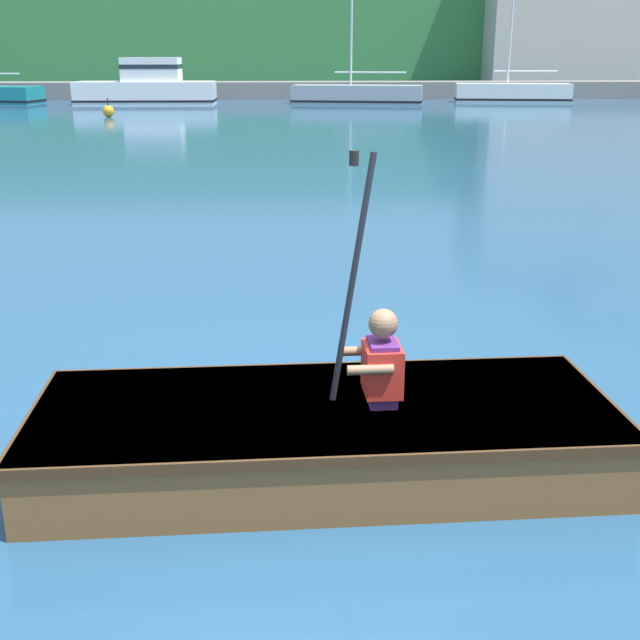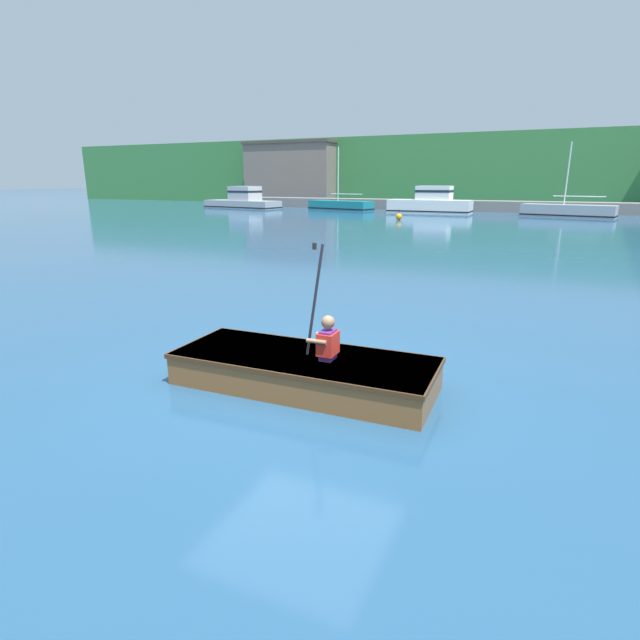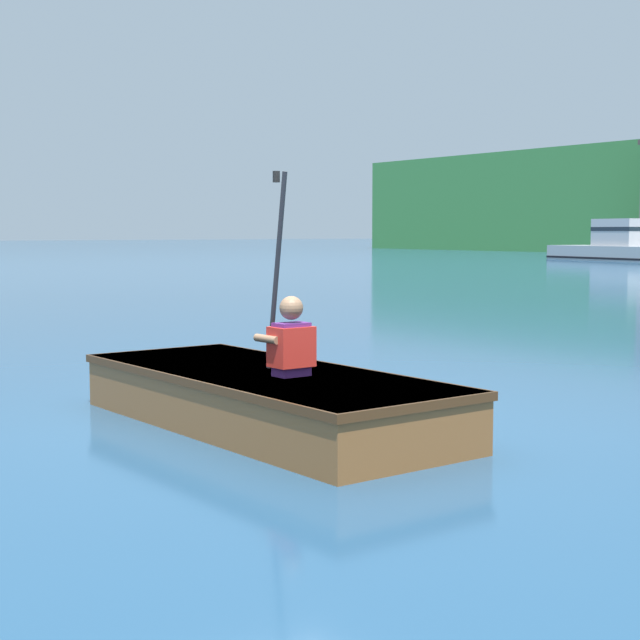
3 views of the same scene
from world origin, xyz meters
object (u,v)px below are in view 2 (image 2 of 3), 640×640
object	(u,v)px
moored_boat_dock_west_inner	(341,205)
rowboat_foreground	(300,368)
moored_boat_dock_east_end	(243,201)
moored_boat_dock_center_near	(568,211)
person_paddler	(327,339)
channel_buoy	(399,217)
moored_boat_dock_center_far	(431,203)

from	to	relation	value
moored_boat_dock_west_inner	rowboat_foreground	distance (m)	40.80
moored_boat_dock_east_end	rowboat_foreground	world-z (taller)	moored_boat_dock_east_end
moored_boat_dock_west_inner	rowboat_foreground	bearing A→B (deg)	-68.30
moored_boat_dock_center_near	moored_boat_dock_east_end	distance (m)	28.62
moored_boat_dock_center_near	moored_boat_dock_west_inner	bearing A→B (deg)	175.22
moored_boat_dock_west_inner	person_paddler	distance (m)	40.94
person_paddler	channel_buoy	bearing A→B (deg)	104.26
rowboat_foreground	moored_boat_dock_center_near	bearing A→B (deg)	84.22
moored_boat_dock_center_near	moored_boat_dock_center_far	distance (m)	10.26
moored_boat_dock_center_near	channel_buoy	xyz separation A→B (m)	(-10.52, -7.95, -0.21)
moored_boat_dock_center_near	moored_boat_dock_east_end	size ratio (longest dim) A/B	0.80
moored_boat_dock_center_far	person_paddler	size ratio (longest dim) A/B	4.63
moored_boat_dock_west_inner	moored_boat_dock_center_near	distance (m)	18.83
moored_boat_dock_center_far	rowboat_foreground	xyz separation A→B (m)	(6.56, -36.80, -0.57)
moored_boat_dock_east_end	rowboat_foreground	bearing A→B (deg)	-55.89
moored_boat_dock_center_near	channel_buoy	size ratio (longest dim) A/B	9.19
person_paddler	channel_buoy	world-z (taller)	person_paddler
moored_boat_dock_center_near	rowboat_foreground	bearing A→B (deg)	-95.78
moored_boat_dock_center_far	person_paddler	distance (m)	37.43
moored_boat_dock_west_inner	person_paddler	bearing A→B (deg)	-67.81
person_paddler	moored_boat_dock_east_end	bearing A→B (deg)	124.51
moored_boat_dock_east_end	moored_boat_dock_center_far	bearing A→B (deg)	-0.07
rowboat_foreground	person_paddler	world-z (taller)	person_paddler
moored_boat_dock_center_far	moored_boat_dock_center_near	bearing A→B (deg)	-2.53
moored_boat_dock_east_end	person_paddler	size ratio (longest dim) A/B	5.67
moored_boat_dock_center_near	person_paddler	distance (m)	36.48
moored_boat_dock_west_inner	rowboat_foreground	world-z (taller)	moored_boat_dock_west_inner
moored_boat_dock_center_near	person_paddler	xyz separation A→B (m)	(-3.30, -36.33, 0.26)
rowboat_foreground	moored_boat_dock_east_end	bearing A→B (deg)	124.11
person_paddler	channel_buoy	size ratio (longest dim) A/B	2.02
moored_boat_dock_center_far	channel_buoy	bearing A→B (deg)	-91.89
moored_boat_dock_west_inner	moored_boat_dock_center_far	size ratio (longest dim) A/B	0.96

